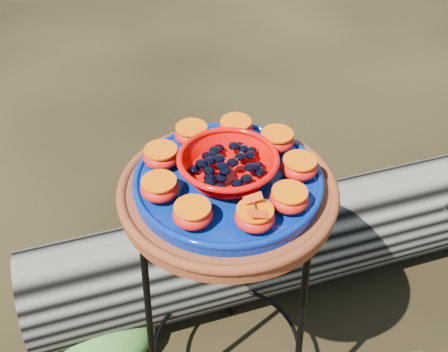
# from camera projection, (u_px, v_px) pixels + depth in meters

# --- Properties ---
(plant_stand) EXTENTS (0.44, 0.44, 0.70)m
(plant_stand) POSITION_uv_depth(u_px,v_px,m) (227.00, 301.00, 1.42)
(plant_stand) COLOR black
(plant_stand) RESTS_ON ground
(terracotta_saucer) EXTENTS (0.45, 0.45, 0.04)m
(terracotta_saucer) POSITION_uv_depth(u_px,v_px,m) (228.00, 194.00, 1.19)
(terracotta_saucer) COLOR brown
(terracotta_saucer) RESTS_ON plant_stand
(cobalt_plate) EXTENTS (0.39, 0.39, 0.03)m
(cobalt_plate) POSITION_uv_depth(u_px,v_px,m) (228.00, 182.00, 1.16)
(cobalt_plate) COLOR #001460
(cobalt_plate) RESTS_ON terracotta_saucer
(red_bowl) EXTENTS (0.19, 0.19, 0.05)m
(red_bowl) POSITION_uv_depth(u_px,v_px,m) (228.00, 168.00, 1.14)
(red_bowl) COLOR #D40401
(red_bowl) RESTS_ON cobalt_plate
(glass_gems) EXTENTS (0.15, 0.15, 0.03)m
(glass_gems) POSITION_uv_depth(u_px,v_px,m) (228.00, 152.00, 1.11)
(glass_gems) COLOR black
(glass_gems) RESTS_ON red_bowl
(orange_half_0) EXTENTS (0.08, 0.08, 0.04)m
(orange_half_0) POSITION_uv_depth(u_px,v_px,m) (255.00, 217.00, 1.04)
(orange_half_0) COLOR #D40200
(orange_half_0) RESTS_ON cobalt_plate
(orange_half_1) EXTENTS (0.08, 0.08, 0.04)m
(orange_half_1) POSITION_uv_depth(u_px,v_px,m) (289.00, 199.00, 1.08)
(orange_half_1) COLOR #D40200
(orange_half_1) RESTS_ON cobalt_plate
(orange_half_2) EXTENTS (0.08, 0.08, 0.04)m
(orange_half_2) POSITION_uv_depth(u_px,v_px,m) (299.00, 168.00, 1.15)
(orange_half_2) COLOR #D40200
(orange_half_2) RESTS_ON cobalt_plate
(orange_half_3) EXTENTS (0.08, 0.08, 0.04)m
(orange_half_3) POSITION_uv_depth(u_px,v_px,m) (277.00, 141.00, 1.22)
(orange_half_3) COLOR #D40200
(orange_half_3) RESTS_ON cobalt_plate
(orange_half_4) EXTENTS (0.08, 0.08, 0.04)m
(orange_half_4) POSITION_uv_depth(u_px,v_px,m) (236.00, 128.00, 1.25)
(orange_half_4) COLOR #D40200
(orange_half_4) RESTS_ON cobalt_plate
(orange_half_5) EXTENTS (0.08, 0.08, 0.04)m
(orange_half_5) POSITION_uv_depth(u_px,v_px,m) (192.00, 134.00, 1.24)
(orange_half_5) COLOR #D40200
(orange_half_5) RESTS_ON cobalt_plate
(orange_half_6) EXTENTS (0.08, 0.08, 0.04)m
(orange_half_6) POSITION_uv_depth(u_px,v_px,m) (161.00, 157.00, 1.18)
(orange_half_6) COLOR #D40200
(orange_half_6) RESTS_ON cobalt_plate
(orange_half_7) EXTENTS (0.08, 0.08, 0.04)m
(orange_half_7) POSITION_uv_depth(u_px,v_px,m) (160.00, 188.00, 1.10)
(orange_half_7) COLOR #D40200
(orange_half_7) RESTS_ON cobalt_plate
(orange_half_8) EXTENTS (0.08, 0.08, 0.04)m
(orange_half_8) POSITION_uv_depth(u_px,v_px,m) (193.00, 215.00, 1.04)
(orange_half_8) COLOR #D40200
(orange_half_8) RESTS_ON cobalt_plate
(butterfly) EXTENTS (0.09, 0.06, 0.01)m
(butterfly) POSITION_uv_depth(u_px,v_px,m) (255.00, 207.00, 1.02)
(butterfly) COLOR #D23C08
(butterfly) RESTS_ON orange_half_0
(driftwood_log) EXTENTS (1.75, 1.06, 0.32)m
(driftwood_log) POSITION_uv_depth(u_px,v_px,m) (292.00, 239.00, 1.85)
(driftwood_log) COLOR black
(driftwood_log) RESTS_ON ground
(foliage_left) EXTENTS (0.30, 0.30, 0.15)m
(foliage_left) POSITION_uv_depth(u_px,v_px,m) (106.00, 326.00, 1.69)
(foliage_left) COLOR #2A5C1B
(foliage_left) RESTS_ON ground
(foliage_back) EXTENTS (0.27, 0.27, 0.13)m
(foliage_back) POSITION_uv_depth(u_px,v_px,m) (222.00, 203.00, 2.11)
(foliage_back) COLOR #2A5C1B
(foliage_back) RESTS_ON ground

